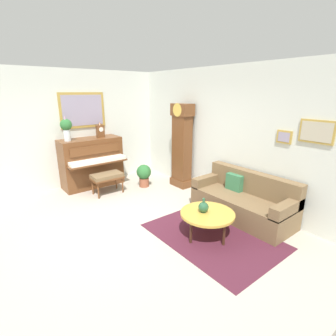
{
  "coord_description": "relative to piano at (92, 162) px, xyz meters",
  "views": [
    {
      "loc": [
        3.72,
        -1.88,
        2.3
      ],
      "look_at": [
        -0.03,
        1.06,
        0.86
      ],
      "focal_mm": 27.29,
      "sensor_mm": 36.0,
      "label": 1
    }
  ],
  "objects": [
    {
      "name": "mantel_clock",
      "position": [
        0.0,
        0.28,
        0.77
      ],
      "size": [
        0.13,
        0.18,
        0.38
      ],
      "color": "brown",
      "rests_on": "piano"
    },
    {
      "name": "coffee_table",
      "position": [
        3.4,
        0.55,
        -0.22
      ],
      "size": [
        0.88,
        0.88,
        0.41
      ],
      "color": "gold",
      "rests_on": "ground_plane"
    },
    {
      "name": "flower_vase",
      "position": [
        0.0,
        -0.52,
        0.91
      ],
      "size": [
        0.26,
        0.26,
        0.58
      ],
      "color": "silver",
      "rests_on": "piano"
    },
    {
      "name": "wall_back",
      "position": [
        2.24,
        2.01,
        0.79
      ],
      "size": [
        5.3,
        0.13,
        2.8
      ],
      "color": "silver",
      "rests_on": "ground_plane"
    },
    {
      "name": "potted_plant",
      "position": [
        0.85,
        0.97,
        -0.29
      ],
      "size": [
        0.36,
        0.36,
        0.56
      ],
      "color": "#935138",
      "rests_on": "ground_plane"
    },
    {
      "name": "area_rug",
      "position": [
        3.48,
        0.61,
        -0.6
      ],
      "size": [
        2.1,
        1.5,
        0.01
      ],
      "primitive_type": "cube",
      "color": "#4C1E2D",
      "rests_on": "ground_plane"
    },
    {
      "name": "green_jug",
      "position": [
        3.34,
        0.51,
        -0.11
      ],
      "size": [
        0.17,
        0.17,
        0.24
      ],
      "color": "#234C33",
      "rests_on": "coffee_table"
    },
    {
      "name": "grandfather_clock",
      "position": [
        1.37,
        1.74,
        0.36
      ],
      "size": [
        0.52,
        0.34,
        2.03
      ],
      "color": "brown",
      "rests_on": "ground_plane"
    },
    {
      "name": "piano_bench",
      "position": [
        0.71,
        0.05,
        -0.2
      ],
      "size": [
        0.42,
        0.7,
        0.48
      ],
      "color": "brown",
      "rests_on": "ground_plane"
    },
    {
      "name": "wall_left",
      "position": [
        -0.37,
        -0.38,
        0.8
      ],
      "size": [
        0.13,
        4.9,
        2.8
      ],
      "color": "silver",
      "rests_on": "ground_plane"
    },
    {
      "name": "piano",
      "position": [
        0.0,
        0.0,
        0.0
      ],
      "size": [
        0.87,
        1.44,
        1.2
      ],
      "color": "brown",
      "rests_on": "ground_plane"
    },
    {
      "name": "ground_plane",
      "position": [
        2.23,
        -0.39,
        -0.66
      ],
      "size": [
        6.4,
        6.0,
        0.1
      ],
      "primitive_type": "cube",
      "color": "#B2A899"
    },
    {
      "name": "couch",
      "position": [
        3.34,
        1.58,
        -0.3
      ],
      "size": [
        1.9,
        0.8,
        0.84
      ],
      "color": "brown",
      "rests_on": "ground_plane"
    }
  ]
}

